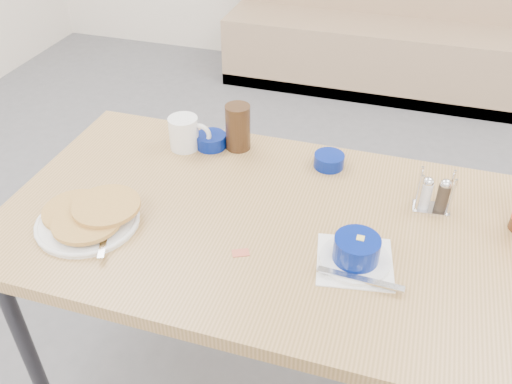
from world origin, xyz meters
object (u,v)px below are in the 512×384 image
(booth_bench, at_px, (372,33))
(grits_setting, at_px, (356,253))
(creamer_bowl, at_px, (211,141))
(condiment_caddy, at_px, (434,196))
(amber_tumbler, at_px, (238,127))
(dining_table, at_px, (266,236))
(butter_bowl, at_px, (329,161))
(coffee_mug, at_px, (185,133))
(pancake_plate, at_px, (89,217))

(booth_bench, height_order, grits_setting, booth_bench)
(creamer_bowl, bearing_deg, condiment_caddy, -9.87)
(booth_bench, distance_m, grits_setting, 2.68)
(amber_tumbler, bearing_deg, booth_bench, 85.34)
(grits_setting, distance_m, amber_tumbler, 0.59)
(dining_table, xyz_separation_m, butter_bowl, (0.11, 0.29, 0.08))
(coffee_mug, xyz_separation_m, condiment_caddy, (0.75, -0.09, -0.01))
(pancake_plate, relative_size, coffee_mug, 1.97)
(butter_bowl, bearing_deg, booth_bench, 92.80)
(coffee_mug, height_order, butter_bowl, coffee_mug)
(grits_setting, distance_m, creamer_bowl, 0.64)
(dining_table, bearing_deg, amber_tumbler, 120.46)
(dining_table, relative_size, condiment_caddy, 12.10)
(condiment_caddy, bearing_deg, creamer_bowl, 164.79)
(dining_table, bearing_deg, creamer_bowl, 132.54)
(booth_bench, distance_m, coffee_mug, 2.35)
(pancake_plate, bearing_deg, butter_bowl, 39.14)
(grits_setting, bearing_deg, amber_tumbler, 136.67)
(pancake_plate, relative_size, grits_setting, 1.18)
(grits_setting, bearing_deg, creamer_bowl, 143.11)
(dining_table, relative_size, amber_tumbler, 9.66)
(pancake_plate, xyz_separation_m, coffee_mug, (0.10, 0.41, 0.03))
(coffee_mug, bearing_deg, butter_bowl, 3.59)
(booth_bench, bearing_deg, pancake_plate, -99.13)
(amber_tumbler, bearing_deg, butter_bowl, -4.10)
(booth_bench, xyz_separation_m, condiment_caddy, (0.41, -2.36, 0.45))
(coffee_mug, xyz_separation_m, creamer_bowl, (0.07, 0.03, -0.03))
(booth_bench, bearing_deg, condiment_caddy, -80.11)
(amber_tumbler, bearing_deg, creamer_bowl, -165.95)
(creamer_bowl, bearing_deg, amber_tumbler, 14.05)
(pancake_plate, distance_m, coffee_mug, 0.43)
(booth_bench, xyz_separation_m, creamer_bowl, (-0.26, -2.25, 0.43))
(dining_table, xyz_separation_m, pancake_plate, (-0.43, -0.15, 0.08))
(creamer_bowl, relative_size, amber_tumbler, 0.66)
(dining_table, height_order, coffee_mug, coffee_mug)
(grits_setting, height_order, amber_tumbler, amber_tumbler)
(dining_table, bearing_deg, grits_setting, -21.32)
(creamer_bowl, height_order, butter_bowl, creamer_bowl)
(butter_bowl, xyz_separation_m, condiment_caddy, (0.30, -0.12, 0.02))
(dining_table, bearing_deg, pancake_plate, -160.44)
(dining_table, distance_m, creamer_bowl, 0.40)
(booth_bench, relative_size, creamer_bowl, 19.96)
(coffee_mug, bearing_deg, grits_setting, -31.34)
(amber_tumbler, bearing_deg, grits_setting, -43.33)
(butter_bowl, xyz_separation_m, amber_tumbler, (-0.29, 0.02, 0.05))
(creamer_bowl, relative_size, condiment_caddy, 0.82)
(grits_setting, xyz_separation_m, butter_bowl, (-0.14, 0.38, -0.01))
(grits_setting, bearing_deg, dining_table, 158.68)
(grits_setting, bearing_deg, booth_bench, 95.39)
(amber_tumbler, relative_size, condiment_caddy, 1.25)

